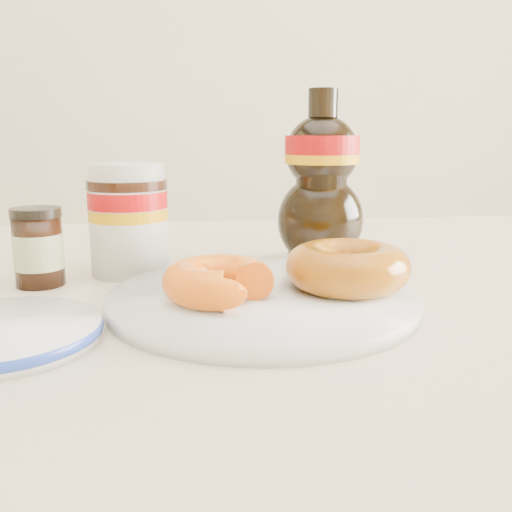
{
  "coord_description": "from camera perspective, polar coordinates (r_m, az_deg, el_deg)",
  "views": [
    {
      "loc": [
        -0.1,
        -0.44,
        0.9
      ],
      "look_at": [
        -0.04,
        0.1,
        0.79
      ],
      "focal_mm": 40.0,
      "sensor_mm": 36.0,
      "label": 1
    }
  ],
  "objects": [
    {
      "name": "dark_jar",
      "position": [
        0.61,
        -20.94,
        0.76
      ],
      "size": [
        0.05,
        0.05,
        0.08
      ],
      "rotation": [
        0.0,
        0.0,
        0.21
      ],
      "color": "black",
      "rests_on": "dining_table"
    },
    {
      "name": "syrup_bottle",
      "position": [
        0.68,
        6.55,
        7.87
      ],
      "size": [
        0.13,
        0.12,
        0.2
      ],
      "primitive_type": null,
      "rotation": [
        0.0,
        0.0,
        0.33
      ],
      "color": "black",
      "rests_on": "dining_table"
    },
    {
      "name": "nutella_jar",
      "position": [
        0.63,
        -12.64,
        4.01
      ],
      "size": [
        0.08,
        0.08,
        0.12
      ],
      "rotation": [
        0.0,
        0.0,
        -0.19
      ],
      "color": "white",
      "rests_on": "dining_table"
    },
    {
      "name": "donut_whole",
      "position": [
        0.52,
        9.13,
        -1.08
      ],
      "size": [
        0.13,
        0.13,
        0.04
      ],
      "primitive_type": "torus",
      "rotation": [
        0.0,
        0.0,
        -0.14
      ],
      "color": "#945109",
      "rests_on": "plate"
    },
    {
      "name": "blue_rim_saucer",
      "position": [
        0.46,
        -24.24,
        -7.04
      ],
      "size": [
        0.15,
        0.15,
        0.01
      ],
      "color": "white",
      "rests_on": "dining_table"
    },
    {
      "name": "donut_bitten",
      "position": [
        0.48,
        -3.79,
        -2.52
      ],
      "size": [
        0.1,
        0.1,
        0.03
      ],
      "primitive_type": "torus",
      "rotation": [
        0.0,
        0.0,
        -0.12
      ],
      "color": "orange",
      "rests_on": "plate"
    },
    {
      "name": "dining_table",
      "position": [
        0.59,
        3.5,
        -11.03
      ],
      "size": [
        1.4,
        0.9,
        0.75
      ],
      "color": "beige",
      "rests_on": "ground"
    },
    {
      "name": "plate",
      "position": [
        0.51,
        0.69,
        -4.25
      ],
      "size": [
        0.27,
        0.27,
        0.01
      ],
      "color": "white",
      "rests_on": "dining_table"
    }
  ]
}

